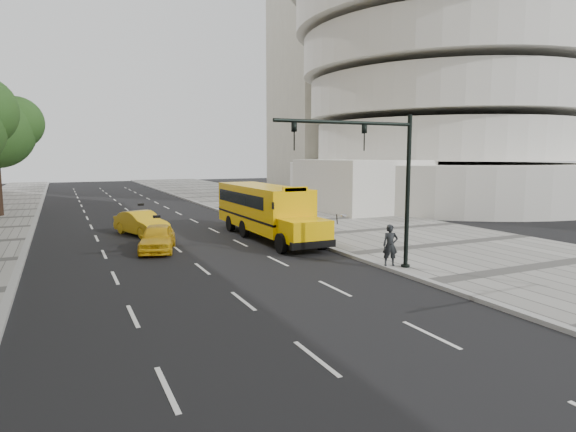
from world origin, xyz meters
name	(u,v)px	position (x,y,z in m)	size (l,w,h in m)	color
ground	(195,247)	(0.00, 0.00, 0.00)	(140.00, 140.00, 0.00)	black
sidewalk_museum	(382,230)	(12.00, 0.00, 0.07)	(12.00, 140.00, 0.15)	gray
curb_museum	(297,237)	(6.00, 0.00, 0.07)	(0.30, 140.00, 0.15)	gray
curb_far	(22,259)	(-8.00, 0.00, 0.07)	(0.30, 140.00, 0.15)	gray
guggenheim	(413,74)	(29.37, 18.51, 13.58)	(33.20, 42.20, 35.00)	white
school_bus	(264,207)	(4.50, 1.39, 1.76)	(2.96, 11.56, 3.19)	#FFBF03
taxi_near	(157,238)	(-1.99, -0.31, 0.68)	(1.60, 3.98, 1.35)	yellow
taxi_far	(141,223)	(-1.95, 5.07, 0.72)	(1.52, 4.36, 1.44)	yellow
pedestrian	(390,245)	(6.15, -8.44, 1.03)	(0.64, 0.42, 1.75)	black
traffic_signal	(380,173)	(5.19, -8.91, 4.09)	(6.18, 0.36, 6.40)	black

